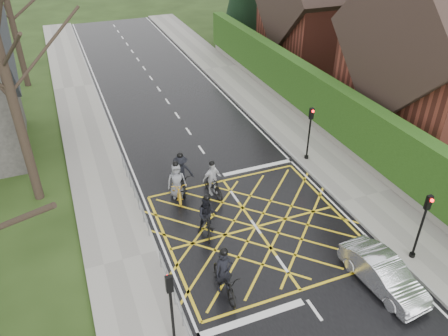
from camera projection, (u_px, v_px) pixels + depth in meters
ground at (256, 227)px, 19.72m from camera, size 120.00×120.00×0.00m
road at (256, 227)px, 19.72m from camera, size 9.00×80.00×0.01m
sidewalk_right at (366, 197)px, 21.55m from camera, size 3.00×80.00×0.15m
sidewalk_left at (123, 261)px, 17.82m from camera, size 3.00×80.00×0.15m
stone_wall at (329, 133)px, 26.65m from camera, size 0.50×38.00×0.70m
hedge at (333, 107)px, 25.72m from camera, size 0.90×38.00×2.80m
house_far at (327, 12)px, 36.10m from camera, size 9.80×8.80×10.30m
railing_south at (178, 303)px, 15.11m from camera, size 0.05×5.04×1.03m
railing_north at (134, 187)px, 20.99m from camera, size 0.05×6.04×1.03m
traffic_light_ne at (309, 134)px, 23.71m from camera, size 0.24×0.31×3.21m
traffic_light_se at (421, 228)px, 17.12m from camera, size 0.24×0.31×3.21m
traffic_light_sw at (172, 311)px, 13.72m from camera, size 0.24×0.31×3.21m
cyclist_rear at (225, 278)px, 16.20m from camera, size 0.77×2.16×2.09m
cyclist_back at (208, 219)px, 19.03m from camera, size 1.14×2.08×2.01m
cyclist_mid at (181, 176)px, 21.85m from camera, size 1.34×2.25×2.10m
cyclist_front at (212, 182)px, 21.50m from camera, size 1.08×1.97×1.91m
cyclist_lead at (177, 185)px, 21.28m from camera, size 0.98×2.16×2.03m
car at (383, 273)px, 16.49m from camera, size 1.64×3.86×1.24m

